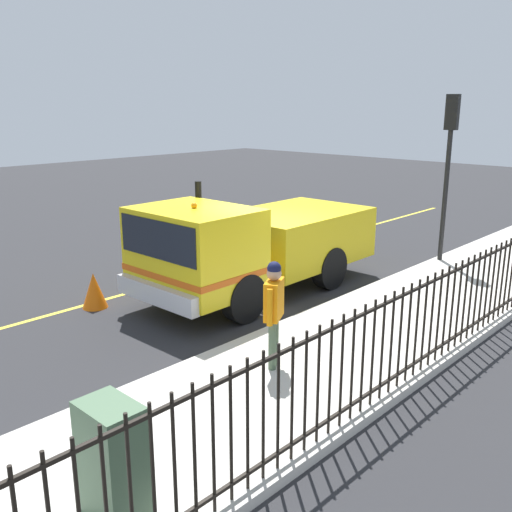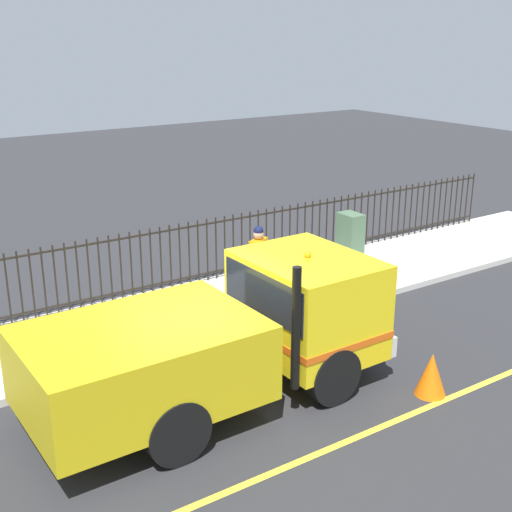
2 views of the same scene
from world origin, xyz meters
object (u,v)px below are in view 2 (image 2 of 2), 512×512
at_px(traffic_cone, 431,374).
at_px(work_truck, 235,330).
at_px(worker_standing, 258,256).
at_px(utility_cabinet, 350,237).

bearing_deg(traffic_cone, work_truck, 57.22).
relative_size(worker_standing, traffic_cone, 2.29).
bearing_deg(work_truck, utility_cabinet, 123.24).
bearing_deg(traffic_cone, worker_standing, 3.15).
distance_m(worker_standing, utility_cabinet, 3.67).
xyz_separation_m(work_truck, worker_standing, (2.93, -2.43, -0.02)).
relative_size(work_truck, worker_standing, 3.50).
height_order(worker_standing, traffic_cone, worker_standing).
distance_m(work_truck, traffic_cone, 3.30).
distance_m(utility_cabinet, traffic_cone, 6.57).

